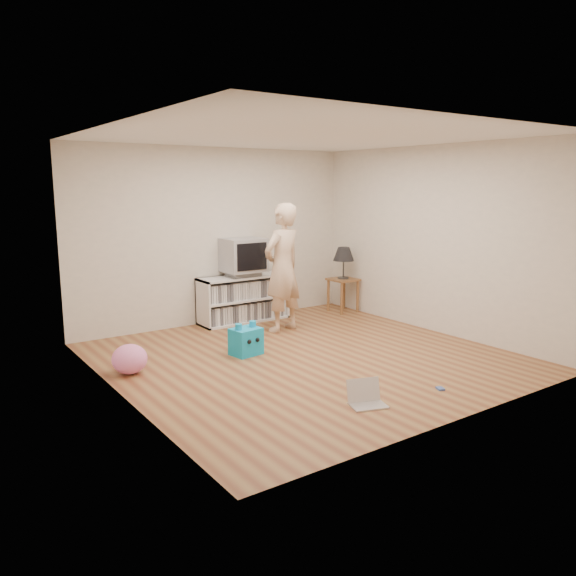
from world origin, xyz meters
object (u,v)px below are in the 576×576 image
(dvd_deck, at_px, (243,274))
(table_lamp, at_px, (344,255))
(side_table, at_px, (343,287))
(crt_tv, at_px, (243,255))
(person, at_px, (283,268))
(laptop, at_px, (366,398))
(plush_pink, at_px, (130,359))
(media_unit, at_px, (243,298))
(plush_blue, at_px, (246,341))

(dvd_deck, relative_size, table_lamp, 0.87)
(side_table, bearing_deg, crt_tv, 167.61)
(person, xyz_separation_m, laptop, (-0.91, -2.72, -0.84))
(plush_pink, bearing_deg, table_lamp, 14.33)
(media_unit, height_order, laptop, media_unit)
(table_lamp, relative_size, laptop, 1.29)
(laptop, xyz_separation_m, plush_blue, (-0.12, 2.02, 0.11))
(media_unit, relative_size, side_table, 2.55)
(plush_pink, bearing_deg, side_table, 14.33)
(crt_tv, xyz_separation_m, plush_pink, (-2.27, -1.37, -0.86))
(person, distance_m, plush_blue, 1.44)
(table_lamp, distance_m, laptop, 4.07)
(person, bearing_deg, laptop, 57.37)
(plush_pink, bearing_deg, crt_tv, 31.16)
(table_lamp, distance_m, plush_pink, 4.14)
(dvd_deck, relative_size, side_table, 0.82)
(person, bearing_deg, crt_tv, -92.32)
(side_table, xyz_separation_m, plush_blue, (-2.53, -1.14, -0.24))
(person, bearing_deg, dvd_deck, -92.37)
(dvd_deck, bearing_deg, person, -78.26)
(dvd_deck, height_order, laptop, dvd_deck)
(dvd_deck, bearing_deg, media_unit, 90.00)
(table_lamp, xyz_separation_m, laptop, (-2.41, -3.16, -0.88))
(laptop, relative_size, plush_pink, 1.04)
(plush_blue, bearing_deg, media_unit, 52.16)
(media_unit, height_order, table_lamp, table_lamp)
(dvd_deck, distance_m, plush_pink, 2.72)
(laptop, bearing_deg, dvd_deck, 96.06)
(media_unit, bearing_deg, laptop, -101.85)
(media_unit, distance_m, dvd_deck, 0.39)
(plush_blue, bearing_deg, crt_tv, 51.85)
(dvd_deck, relative_size, person, 0.25)
(dvd_deck, bearing_deg, plush_blue, -119.66)
(crt_tv, relative_size, side_table, 1.09)
(media_unit, xyz_separation_m, side_table, (1.67, -0.39, 0.07))
(laptop, bearing_deg, person, 89.44)
(crt_tv, relative_size, plush_pink, 1.55)
(media_unit, relative_size, dvd_deck, 3.11)
(dvd_deck, height_order, plush_blue, dvd_deck)
(dvd_deck, xyz_separation_m, plush_pink, (-2.27, -1.38, -0.57))
(dvd_deck, distance_m, person, 0.84)
(media_unit, height_order, crt_tv, crt_tv)
(dvd_deck, bearing_deg, crt_tv, -90.00)
(crt_tv, xyz_separation_m, person, (0.17, -0.80, -0.11))
(media_unit, height_order, dvd_deck, dvd_deck)
(dvd_deck, xyz_separation_m, plush_blue, (-0.86, -1.51, -0.56))
(laptop, bearing_deg, side_table, 70.59)
(side_table, bearing_deg, plush_blue, -155.77)
(crt_tv, bearing_deg, plush_blue, -119.72)
(dvd_deck, relative_size, plush_pink, 1.16)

